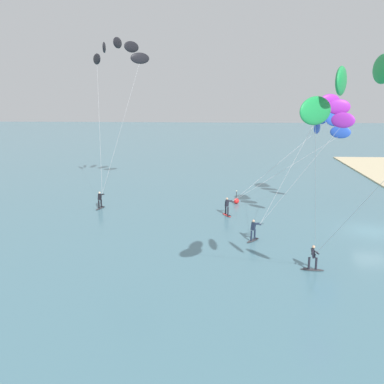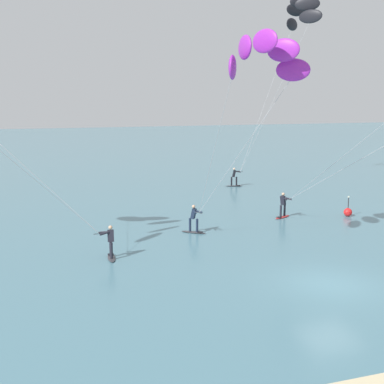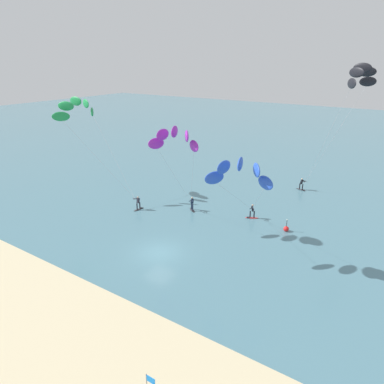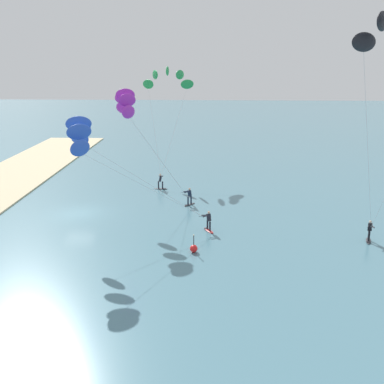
{
  "view_description": "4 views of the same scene",
  "coord_description": "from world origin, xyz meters",
  "px_view_note": "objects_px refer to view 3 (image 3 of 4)",
  "views": [
    {
      "loc": [
        -34.92,
        12.69,
        11.29
      ],
      "look_at": [
        -1.3,
        14.64,
        3.4
      ],
      "focal_mm": 41.15,
      "sensor_mm": 36.0,
      "label": 1
    },
    {
      "loc": [
        -12.18,
        -17.94,
        7.85
      ],
      "look_at": [
        -2.15,
        12.31,
        1.98
      ],
      "focal_mm": 48.24,
      "sensor_mm": 36.0,
      "label": 2
    },
    {
      "loc": [
        18.53,
        -22.35,
        16.79
      ],
      "look_at": [
        -2.98,
        10.05,
        2.23
      ],
      "focal_mm": 33.29,
      "sensor_mm": 36.0,
      "label": 3
    },
    {
      "loc": [
        38.94,
        11.86,
        13.38
      ],
      "look_at": [
        0.97,
        10.28,
        2.39
      ],
      "focal_mm": 43.08,
      "sensor_mm": 36.0,
      "label": 4
    }
  ],
  "objects_px": {
    "kitesurfer_far_out": "(79,111)",
    "marker_buoy": "(286,229)",
    "kitesurfer_nearshore": "(176,142)",
    "kitesurfer_downwind": "(359,80)",
    "kitesurfer_mid_water": "(240,175)"
  },
  "relations": [
    {
      "from": "kitesurfer_far_out",
      "to": "marker_buoy",
      "type": "height_order",
      "value": "kitesurfer_far_out"
    },
    {
      "from": "kitesurfer_mid_water",
      "to": "marker_buoy",
      "type": "height_order",
      "value": "kitesurfer_mid_water"
    },
    {
      "from": "kitesurfer_downwind",
      "to": "marker_buoy",
      "type": "distance_m",
      "value": 18.99
    },
    {
      "from": "kitesurfer_mid_water",
      "to": "kitesurfer_nearshore",
      "type": "bearing_deg",
      "value": 166.92
    },
    {
      "from": "kitesurfer_mid_water",
      "to": "kitesurfer_far_out",
      "type": "relative_size",
      "value": 0.89
    },
    {
      "from": "kitesurfer_downwind",
      "to": "kitesurfer_far_out",
      "type": "bearing_deg",
      "value": -149.9
    },
    {
      "from": "kitesurfer_far_out",
      "to": "marker_buoy",
      "type": "distance_m",
      "value": 27.95
    },
    {
      "from": "kitesurfer_nearshore",
      "to": "kitesurfer_mid_water",
      "type": "relative_size",
      "value": 0.97
    },
    {
      "from": "kitesurfer_nearshore",
      "to": "kitesurfer_downwind",
      "type": "bearing_deg",
      "value": 56.09
    },
    {
      "from": "kitesurfer_far_out",
      "to": "kitesurfer_downwind",
      "type": "bearing_deg",
      "value": 30.1
    },
    {
      "from": "kitesurfer_nearshore",
      "to": "marker_buoy",
      "type": "xyz_separation_m",
      "value": [
        9.6,
        6.06,
        -9.08
      ]
    },
    {
      "from": "kitesurfer_mid_water",
      "to": "kitesurfer_downwind",
      "type": "xyz_separation_m",
      "value": [
        4.47,
        20.12,
        6.59
      ]
    },
    {
      "from": "kitesurfer_nearshore",
      "to": "kitesurfer_far_out",
      "type": "xyz_separation_m",
      "value": [
        -15.94,
        1.92,
        1.49
      ]
    },
    {
      "from": "kitesurfer_nearshore",
      "to": "marker_buoy",
      "type": "distance_m",
      "value": 14.54
    },
    {
      "from": "kitesurfer_downwind",
      "to": "marker_buoy",
      "type": "relative_size",
      "value": 11.9
    }
  ]
}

